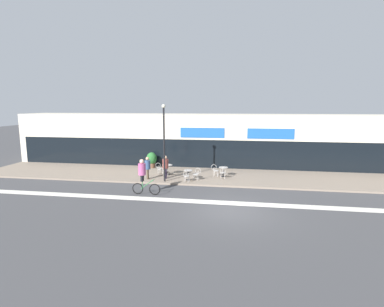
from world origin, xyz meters
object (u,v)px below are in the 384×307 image
(bistro_table_0, at_px, (167,168))
(cafe_chair_0_near, at_px, (165,170))
(cafe_chair_2_side, at_px, (215,170))
(lamp_post, at_px, (164,138))
(cafe_chair_1_near, at_px, (186,175))
(cyclist_0, at_px, (143,174))
(bistro_table_1, at_px, (188,173))
(cafe_chair_2_near, at_px, (223,172))
(planter_pot, at_px, (152,159))
(pedestrian_near_end, at_px, (148,166))
(bistro_table_2, at_px, (223,170))
(cafe_chair_0_side, at_px, (159,168))
(cafe_chair_1_side, at_px, (197,173))
(pedestrian_far_end, at_px, (165,165))

(bistro_table_0, bearing_deg, cafe_chair_0_near, -90.36)
(cafe_chair_2_side, distance_m, lamp_post, 4.71)
(cafe_chair_1_near, height_order, cyclist_0, cyclist_0)
(cafe_chair_2_side, bearing_deg, bistro_table_1, -139.37)
(cyclist_0, bearing_deg, cafe_chair_2_near, 43.31)
(bistro_table_0, distance_m, planter_pot, 3.02)
(bistro_table_0, relative_size, cafe_chair_2_near, 0.87)
(cafe_chair_0_near, xyz_separation_m, pedestrian_near_end, (-1.06, -0.94, 0.44))
(cyclist_0, distance_m, pedestrian_near_end, 3.40)
(cafe_chair_2_near, xyz_separation_m, lamp_post, (-4.00, -1.44, 2.57))
(bistro_table_2, distance_m, cafe_chair_0_side, 4.93)
(cafe_chair_2_near, bearing_deg, lamp_post, 104.71)
(cafe_chair_0_near, relative_size, cafe_chair_1_side, 1.00)
(bistro_table_0, distance_m, cafe_chair_0_near, 0.63)
(cafe_chair_2_near, height_order, cyclist_0, cyclist_0)
(cafe_chair_2_side, relative_size, pedestrian_near_end, 0.56)
(bistro_table_1, bearing_deg, pedestrian_far_end, 173.28)
(bistro_table_2, xyz_separation_m, cafe_chair_2_near, (0.01, -0.63, 0.01))
(bistro_table_0, relative_size, cafe_chair_0_side, 0.87)
(planter_pot, bearing_deg, lamp_post, -62.78)
(bistro_table_0, xyz_separation_m, cyclist_0, (-0.31, -4.88, 0.61))
(bistro_table_1, relative_size, cyclist_0, 0.33)
(bistro_table_0, xyz_separation_m, bistro_table_1, (1.87, -1.40, -0.05))
(cafe_chair_2_side, xyz_separation_m, pedestrian_far_end, (-3.51, -1.24, 0.48))
(cafe_chair_2_near, bearing_deg, cafe_chair_0_side, 78.12)
(bistro_table_0, height_order, cyclist_0, cyclist_0)
(cafe_chair_0_near, bearing_deg, pedestrian_near_end, 134.56)
(cafe_chair_1_side, bearing_deg, lamp_post, 22.69)
(cafe_chair_1_near, bearing_deg, cafe_chair_2_near, -52.15)
(bistro_table_1, distance_m, planter_pot, 5.32)
(lamp_post, relative_size, cyclist_0, 2.45)
(cafe_chair_1_side, xyz_separation_m, pedestrian_near_end, (-3.56, -0.16, 0.44))
(bistro_table_1, height_order, lamp_post, lamp_post)
(bistro_table_1, height_order, cafe_chair_1_side, cafe_chair_1_side)
(bistro_table_1, height_order, cyclist_0, cyclist_0)
(cafe_chair_1_near, xyz_separation_m, pedestrian_far_end, (-1.70, 0.83, 0.48))
(bistro_table_0, distance_m, cafe_chair_1_near, 2.75)
(cafe_chair_1_near, bearing_deg, lamp_post, 97.31)
(planter_pot, bearing_deg, bistro_table_2, -20.10)
(cafe_chair_0_side, height_order, planter_pot, planter_pot)
(pedestrian_near_end, bearing_deg, cafe_chair_1_near, -19.70)
(bistro_table_2, distance_m, planter_pot, 6.64)
(bistro_table_1, bearing_deg, cafe_chair_0_near, 157.60)
(cafe_chair_0_near, height_order, cafe_chair_0_side, same)
(pedestrian_near_end, xyz_separation_m, pedestrian_far_end, (1.23, 0.37, 0.04))
(bistro_table_1, xyz_separation_m, bistro_table_2, (2.43, 1.44, 0.00))
(cafe_chair_2_near, distance_m, cafe_chair_2_side, 0.89)
(planter_pot, xyz_separation_m, lamp_post, (2.24, -4.35, 2.36))
(cafe_chair_1_side, relative_size, cafe_chair_2_side, 1.00)
(cafe_chair_0_near, distance_m, cafe_chair_2_side, 3.74)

